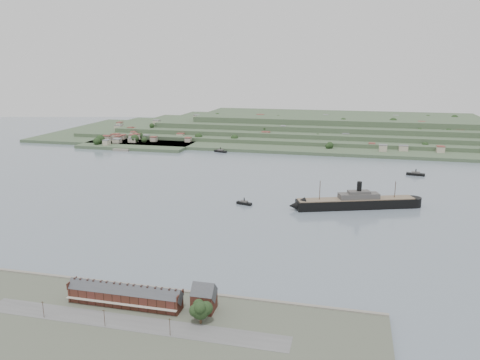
% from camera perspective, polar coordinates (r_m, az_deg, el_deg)
% --- Properties ---
extents(ground, '(1400.00, 1400.00, 0.00)m').
position_cam_1_polar(ground, '(376.87, -0.74, -3.27)').
color(ground, slate).
rests_on(ground, ground).
extents(near_shore, '(220.00, 80.00, 2.60)m').
position_cam_1_polar(near_shore, '(215.61, -13.65, -17.46)').
color(near_shore, '#4C5142').
rests_on(near_shore, ground).
extents(terrace_row, '(55.60, 9.80, 11.07)m').
position_cam_1_polar(terrace_row, '(231.33, -13.86, -13.51)').
color(terrace_row, '#422217').
rests_on(terrace_row, ground).
extents(gabled_building, '(10.40, 10.18, 14.09)m').
position_cam_1_polar(gabled_building, '(220.66, -4.41, -14.14)').
color(gabled_building, '#422217').
rests_on(gabled_building, ground).
extents(far_peninsula, '(760.00, 309.00, 30.00)m').
position_cam_1_polar(far_peninsula, '(750.93, 8.80, 6.23)').
color(far_peninsula, '#3C5237').
rests_on(far_peninsula, ground).
extents(steamship, '(104.45, 46.65, 26.00)m').
position_cam_1_polar(steamship, '(382.08, 13.57, -2.68)').
color(steamship, black).
rests_on(steamship, ground).
extents(tugboat, '(13.57, 6.92, 5.90)m').
position_cam_1_polar(tugboat, '(381.77, 0.52, -2.81)').
color(tugboat, black).
rests_on(tugboat, ground).
extents(ferry_west, '(17.79, 9.94, 6.44)m').
position_cam_1_polar(ferry_west, '(606.78, -2.40, 3.55)').
color(ferry_west, black).
rests_on(ferry_west, ground).
extents(ferry_east, '(18.79, 7.73, 6.84)m').
position_cam_1_polar(ferry_east, '(513.10, 20.62, 0.70)').
color(ferry_east, black).
rests_on(ferry_east, ground).
extents(fig_tree, '(9.87, 8.55, 11.02)m').
position_cam_1_polar(fig_tree, '(210.47, -4.81, -15.48)').
color(fig_tree, '#3F2C1D').
rests_on(fig_tree, ground).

